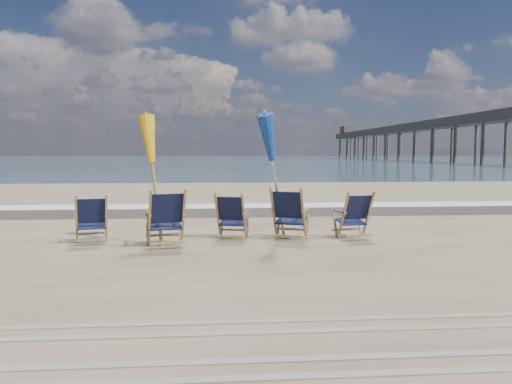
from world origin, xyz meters
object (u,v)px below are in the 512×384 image
at_px(beach_chair_0, 106,218).
at_px(beach_chair_1, 184,217).
at_px(umbrella_yellow, 154,144).
at_px(umbrella_blue, 276,138).
at_px(beach_chair_2, 244,217).
at_px(beach_chair_4, 369,215).
at_px(fishing_pier, 448,135).
at_px(beach_chair_3, 303,214).

height_order(beach_chair_0, beach_chair_1, beach_chair_1).
xyz_separation_m(beach_chair_0, umbrella_yellow, (0.88, -0.17, 1.32)).
xyz_separation_m(beach_chair_1, umbrella_blue, (1.65, 0.47, 1.37)).
distance_m(beach_chair_2, beach_chair_4, 2.34).
height_order(beach_chair_1, fishing_pier, fishing_pier).
bearing_deg(umbrella_blue, beach_chair_0, -179.70).
bearing_deg(beach_chair_4, umbrella_yellow, -8.23).
bearing_deg(umbrella_yellow, beach_chair_2, 8.78).
bearing_deg(beach_chair_1, umbrella_blue, -177.64).
bearing_deg(umbrella_yellow, beach_chair_4, 3.21).
bearing_deg(umbrella_yellow, fishing_pier, 61.07).
distance_m(beach_chair_1, fishing_pier, 82.38).
bearing_deg(umbrella_blue, beach_chair_2, 174.55).
xyz_separation_m(beach_chair_2, beach_chair_4, (2.34, -0.02, 0.01)).
height_order(beach_chair_0, beach_chair_2, same).
bearing_deg(beach_chair_4, umbrella_blue, -10.43).
height_order(beach_chair_0, beach_chair_4, beach_chair_4).
bearing_deg(beach_chair_0, beach_chair_1, 147.36).
xyz_separation_m(beach_chair_3, fishing_pier, (37.15, 71.95, 4.15)).
bearing_deg(beach_chair_0, umbrella_yellow, 154.28).
xyz_separation_m(beach_chair_4, umbrella_yellow, (-3.92, -0.22, 1.31)).
xyz_separation_m(umbrella_yellow, umbrella_blue, (2.16, 0.19, 0.11)).
bearing_deg(beach_chair_1, beach_chair_3, 175.51).
distance_m(beach_chair_1, beach_chair_2, 1.19).
xyz_separation_m(beach_chair_1, beach_chair_4, (3.40, 0.50, -0.05)).
distance_m(beach_chair_1, beach_chair_3, 2.16).
xyz_separation_m(beach_chair_2, fishing_pier, (38.22, 71.77, 4.20)).
bearing_deg(beach_chair_4, fishing_pier, -127.99).
height_order(beach_chair_0, beach_chair_3, beach_chair_3).
height_order(beach_chair_3, beach_chair_4, beach_chair_3).
relative_size(beach_chair_1, beach_chair_3, 1.02).
bearing_deg(beach_chair_4, beach_chair_1, -3.07).
height_order(beach_chair_0, fishing_pier, fishing_pier).
xyz_separation_m(beach_chair_3, umbrella_yellow, (-2.65, -0.06, 1.27)).
xyz_separation_m(beach_chair_3, umbrella_blue, (-0.49, 0.13, 1.38)).
distance_m(beach_chair_3, umbrella_blue, 1.47).
xyz_separation_m(beach_chair_0, beach_chair_3, (3.53, -0.11, 0.05)).
distance_m(umbrella_yellow, umbrella_blue, 2.17).
distance_m(beach_chair_4, umbrella_yellow, 4.14).
bearing_deg(beach_chair_3, beach_chair_4, -150.99).
relative_size(beach_chair_2, umbrella_yellow, 0.39).
bearing_deg(beach_chair_3, umbrella_yellow, 23.14).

